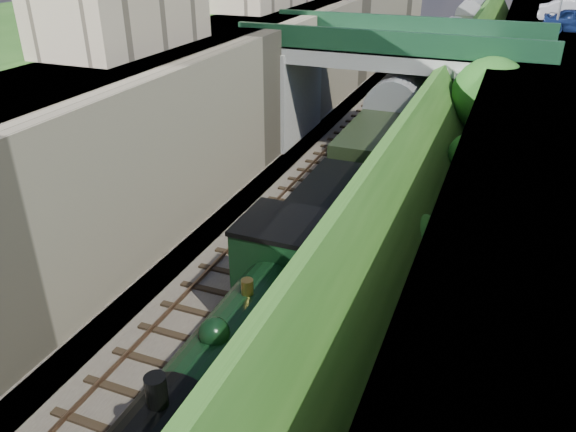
{
  "coord_description": "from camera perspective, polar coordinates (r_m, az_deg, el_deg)",
  "views": [
    {
      "loc": [
        6.62,
        -7.12,
        11.67
      ],
      "look_at": [
        0.0,
        9.43,
        2.54
      ],
      "focal_mm": 35.0,
      "sensor_mm": 36.0,
      "label": 1
    }
  ],
  "objects": [
    {
      "name": "car_silver",
      "position": [
        42.18,
        27.2,
        17.97
      ],
      "size": [
        4.47,
        1.6,
        1.47
      ],
      "primitive_type": "imported",
      "rotation": [
        0.0,
        0.0,
        1.56
      ],
      "color": "#B9B9BE",
      "rests_on": "street_plateau_right"
    },
    {
      "name": "retaining_wall",
      "position": [
        30.8,
        -2.24,
        11.72
      ],
      "size": [
        1.0,
        90.0,
        7.0
      ],
      "primitive_type": "cube",
      "color": "#756B56",
      "rests_on": "ground"
    },
    {
      "name": "embankment_slope",
      "position": [
        27.01,
        17.06,
        6.42
      ],
      "size": [
        4.66,
        90.0,
        6.43
      ],
      "color": "#1E4714",
      "rests_on": "ground"
    },
    {
      "name": "coach_front",
      "position": [
        32.47,
        11.36,
        9.36
      ],
      "size": [
        2.9,
        18.0,
        3.7
      ],
      "color": "black",
      "rests_on": "trackbed"
    },
    {
      "name": "track_right",
      "position": [
        29.92,
        9.73,
        4.27
      ],
      "size": [
        2.5,
        90.0,
        0.2
      ],
      "color": "black",
      "rests_on": "trackbed"
    },
    {
      "name": "tender",
      "position": [
        21.26,
        4.4,
        -1.18
      ],
      "size": [
        2.7,
        6.0,
        3.05
      ],
      "color": "black",
      "rests_on": "trackbed"
    },
    {
      "name": "locomotive",
      "position": [
        15.39,
        -4.22,
        -12.42
      ],
      "size": [
        3.1,
        10.22,
        3.83
      ],
      "color": "black",
      "rests_on": "trackbed"
    },
    {
      "name": "coach_rear",
      "position": [
        69.02,
        17.98,
        17.88
      ],
      "size": [
        2.9,
        18.0,
        3.7
      ],
      "color": "black",
      "rests_on": "trackbed"
    },
    {
      "name": "trackbed",
      "position": [
        30.22,
        7.49,
        4.37
      ],
      "size": [
        10.0,
        90.0,
        0.2
      ],
      "primitive_type": "cube",
      "color": "#473F38",
      "rests_on": "ground"
    },
    {
      "name": "street_plateau_left",
      "position": [
        32.34,
        -8.05,
        12.23
      ],
      "size": [
        6.0,
        90.0,
        7.0
      ],
      "primitive_type": "cube",
      "color": "#262628",
      "rests_on": "ground"
    },
    {
      "name": "track_left",
      "position": [
        30.66,
        3.89,
        5.18
      ],
      "size": [
        2.5,
        90.0,
        0.2
      ],
      "color": "black",
      "rests_on": "trackbed"
    },
    {
      "name": "coach_middle",
      "position": [
        50.55,
        15.81,
        15.18
      ],
      "size": [
        2.9,
        18.0,
        3.7
      ],
      "color": "black",
      "rests_on": "trackbed"
    },
    {
      "name": "tree",
      "position": [
        28.21,
        20.05,
        11.1
      ],
      "size": [
        3.6,
        3.8,
        6.6
      ],
      "color": "black",
      "rests_on": "ground"
    },
    {
      "name": "road_bridge",
      "position": [
        32.53,
        11.45,
        13.1
      ],
      "size": [
        16.0,
        6.4,
        7.25
      ],
      "color": "gray",
      "rests_on": "ground"
    },
    {
      "name": "street_plateau_right",
      "position": [
        28.58,
        26.69,
        6.8
      ],
      "size": [
        8.0,
        90.0,
        6.25
      ],
      "primitive_type": "cube",
      "color": "#262628",
      "rests_on": "ground"
    }
  ]
}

